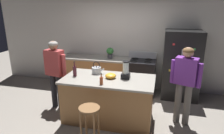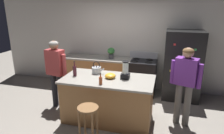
{
  "view_description": "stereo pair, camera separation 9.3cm",
  "coord_description": "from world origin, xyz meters",
  "px_view_note": "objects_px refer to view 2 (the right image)",
  "views": [
    {
      "loc": [
        0.99,
        -3.66,
        2.33
      ],
      "look_at": [
        0.0,
        0.3,
        1.07
      ],
      "focal_mm": 32.15,
      "sensor_mm": 36.0,
      "label": 1
    },
    {
      "loc": [
        1.08,
        -3.64,
        2.33
      ],
      "look_at": [
        0.0,
        0.3,
        1.07
      ],
      "focal_mm": 32.15,
      "sensor_mm": 36.0,
      "label": 2
    }
  ],
  "objects_px": {
    "person_by_sink_right": "(185,80)",
    "kitchen_island": "(108,99)",
    "tea_kettle": "(97,70)",
    "refrigerator": "(182,66)",
    "blender_appliance": "(125,71)",
    "potted_plant": "(111,52)",
    "person_by_island_left": "(56,68)",
    "bar_stool": "(88,115)",
    "stove_range": "(142,77)",
    "bottle_wine": "(75,70)",
    "bottle_cooking_sauce": "(101,80)",
    "mixing_bowl": "(110,76)"
  },
  "relations": [
    {
      "from": "stove_range",
      "to": "person_by_island_left",
      "type": "height_order",
      "value": "person_by_island_left"
    },
    {
      "from": "bottle_cooking_sauce",
      "to": "mixing_bowl",
      "type": "bearing_deg",
      "value": 76.87
    },
    {
      "from": "kitchen_island",
      "to": "potted_plant",
      "type": "bearing_deg",
      "value": 103.41
    },
    {
      "from": "kitchen_island",
      "to": "tea_kettle",
      "type": "xyz_separation_m",
      "value": [
        -0.33,
        0.23,
        0.54
      ]
    },
    {
      "from": "kitchen_island",
      "to": "person_by_sink_right",
      "type": "distance_m",
      "value": 1.58
    },
    {
      "from": "bottle_cooking_sauce",
      "to": "bottle_wine",
      "type": "xyz_separation_m",
      "value": [
        -0.67,
        0.3,
        0.04
      ]
    },
    {
      "from": "blender_appliance",
      "to": "bottle_cooking_sauce",
      "type": "xyz_separation_m",
      "value": [
        -0.38,
        -0.43,
        -0.07
      ]
    },
    {
      "from": "potted_plant",
      "to": "bottle_wine",
      "type": "distance_m",
      "value": 1.62
    },
    {
      "from": "potted_plant",
      "to": "blender_appliance",
      "type": "height_order",
      "value": "blender_appliance"
    },
    {
      "from": "refrigerator",
      "to": "bottle_cooking_sauce",
      "type": "bearing_deg",
      "value": -130.21
    },
    {
      "from": "mixing_bowl",
      "to": "bottle_cooking_sauce",
      "type": "bearing_deg",
      "value": -103.13
    },
    {
      "from": "blender_appliance",
      "to": "bottle_cooking_sauce",
      "type": "bearing_deg",
      "value": -131.68
    },
    {
      "from": "bar_stool",
      "to": "blender_appliance",
      "type": "xyz_separation_m",
      "value": [
        0.44,
        0.93,
        0.54
      ]
    },
    {
      "from": "person_by_sink_right",
      "to": "blender_appliance",
      "type": "bearing_deg",
      "value": -173.62
    },
    {
      "from": "person_by_island_left",
      "to": "bar_stool",
      "type": "bearing_deg",
      "value": -41.18
    },
    {
      "from": "stove_range",
      "to": "bar_stool",
      "type": "relative_size",
      "value": 1.58
    },
    {
      "from": "refrigerator",
      "to": "blender_appliance",
      "type": "height_order",
      "value": "refrigerator"
    },
    {
      "from": "person_by_island_left",
      "to": "blender_appliance",
      "type": "relative_size",
      "value": 4.44
    },
    {
      "from": "bar_stool",
      "to": "mixing_bowl",
      "type": "distance_m",
      "value": 0.98
    },
    {
      "from": "person_by_sink_right",
      "to": "kitchen_island",
      "type": "bearing_deg",
      "value": -171.67
    },
    {
      "from": "tea_kettle",
      "to": "kitchen_island",
      "type": "bearing_deg",
      "value": -35.63
    },
    {
      "from": "stove_range",
      "to": "potted_plant",
      "type": "height_order",
      "value": "potted_plant"
    },
    {
      "from": "person_by_sink_right",
      "to": "bar_stool",
      "type": "xyz_separation_m",
      "value": [
        -1.59,
        -1.06,
        -0.43
      ]
    },
    {
      "from": "stove_range",
      "to": "bottle_wine",
      "type": "xyz_separation_m",
      "value": [
        -1.21,
        -1.56,
        0.57
      ]
    },
    {
      "from": "stove_range",
      "to": "refrigerator",
      "type": "bearing_deg",
      "value": -1.4
    },
    {
      "from": "person_by_island_left",
      "to": "bottle_wine",
      "type": "relative_size",
      "value": 5.04
    },
    {
      "from": "kitchen_island",
      "to": "tea_kettle",
      "type": "relative_size",
      "value": 6.7
    },
    {
      "from": "bar_stool",
      "to": "bottle_wine",
      "type": "xyz_separation_m",
      "value": [
        -0.6,
        0.8,
        0.5
      ]
    },
    {
      "from": "bottle_cooking_sauce",
      "to": "potted_plant",
      "type": "bearing_deg",
      "value": 99.78
    },
    {
      "from": "refrigerator",
      "to": "tea_kettle",
      "type": "bearing_deg",
      "value": -145.39
    },
    {
      "from": "potted_plant",
      "to": "tea_kettle",
      "type": "bearing_deg",
      "value": -88.09
    },
    {
      "from": "kitchen_island",
      "to": "bottle_wine",
      "type": "relative_size",
      "value": 5.84
    },
    {
      "from": "person_by_sink_right",
      "to": "person_by_island_left",
      "type": "bearing_deg",
      "value": -179.74
    },
    {
      "from": "person_by_sink_right",
      "to": "blender_appliance",
      "type": "distance_m",
      "value": 1.16
    },
    {
      "from": "mixing_bowl",
      "to": "tea_kettle",
      "type": "height_order",
      "value": "tea_kettle"
    },
    {
      "from": "person_by_sink_right",
      "to": "tea_kettle",
      "type": "relative_size",
      "value": 5.77
    },
    {
      "from": "bar_stool",
      "to": "tea_kettle",
      "type": "relative_size",
      "value": 2.53
    },
    {
      "from": "person_by_sink_right",
      "to": "bar_stool",
      "type": "distance_m",
      "value": 1.96
    },
    {
      "from": "potted_plant",
      "to": "blender_appliance",
      "type": "distance_m",
      "value": 1.62
    },
    {
      "from": "person_by_sink_right",
      "to": "bottle_wine",
      "type": "bearing_deg",
      "value": -173.45
    },
    {
      "from": "person_by_island_left",
      "to": "tea_kettle",
      "type": "xyz_separation_m",
      "value": [
        0.97,
        0.03,
        0.04
      ]
    },
    {
      "from": "person_by_island_left",
      "to": "tea_kettle",
      "type": "bearing_deg",
      "value": 1.69
    },
    {
      "from": "kitchen_island",
      "to": "person_by_sink_right",
      "type": "height_order",
      "value": "person_by_sink_right"
    },
    {
      "from": "potted_plant",
      "to": "blender_appliance",
      "type": "xyz_separation_m",
      "value": [
        0.71,
        -1.46,
        -0.02
      ]
    },
    {
      "from": "kitchen_island",
      "to": "mixing_bowl",
      "type": "xyz_separation_m",
      "value": [
        0.04,
        0.02,
        0.51
      ]
    },
    {
      "from": "kitchen_island",
      "to": "mixing_bowl",
      "type": "height_order",
      "value": "mixing_bowl"
    },
    {
      "from": "bar_stool",
      "to": "blender_appliance",
      "type": "bearing_deg",
      "value": 64.41
    },
    {
      "from": "bottle_cooking_sauce",
      "to": "mixing_bowl",
      "type": "xyz_separation_m",
      "value": [
        0.08,
        0.36,
        -0.03
      ]
    },
    {
      "from": "bottle_wine",
      "to": "blender_appliance",
      "type": "bearing_deg",
      "value": 6.75
    },
    {
      "from": "stove_range",
      "to": "bar_stool",
      "type": "xyz_separation_m",
      "value": [
        -0.61,
        -2.36,
        0.07
      ]
    }
  ]
}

